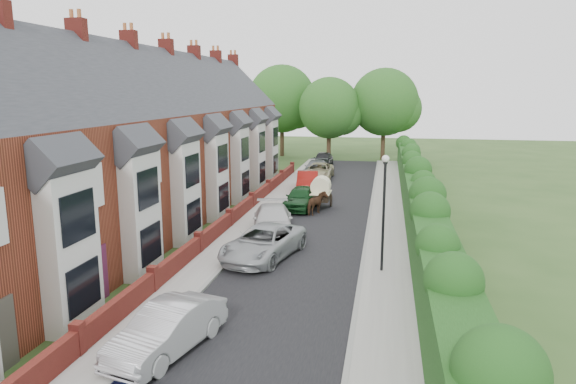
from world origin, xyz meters
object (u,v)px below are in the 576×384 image
Objects in this scene: car_white at (273,221)px; car_beige at (319,171)px; car_green at (301,198)px; horse at (317,204)px; car_grey at (316,168)px; car_black at (323,159)px; car_silver_a at (168,329)px; car_silver_b at (264,242)px; horse_cart at (321,190)px; lamppost at (384,199)px; car_red at (308,181)px.

car_white is 1.04× the size of car_beige.
car_green reaches higher than horse.
car_black is at bearing 91.03° from car_grey.
car_silver_a is 9.23m from car_silver_b.
car_grey is at bearing -61.12° from horse.
car_silver_b is 22.40m from car_beige.
horse_cart is (1.78, 6.85, 0.47)m from car_white.
lamppost is 1.72× the size of horse_cart.
horse_cart is (1.32, 10.91, 0.48)m from car_silver_b.
car_beige is at bearing -73.81° from car_grey.
car_silver_a is 0.96× the size of car_red.
car_red is at bearing 77.01° from car_white.
car_grey is (-0.13, 33.60, -0.04)m from car_silver_a.
car_silver_b is 10.44m from car_green.
car_red is (-0.49, 16.80, 0.00)m from car_silver_b.
car_white reaches higher than car_red.
car_black reaches higher than car_silver_b.
car_white is at bearing 91.16° from horse.
car_green is (-5.46, 11.44, -2.53)m from lamppost.
car_green is 0.95× the size of car_grey.
car_red is 7.61m from car_grey.
car_grey is at bearing 105.08° from car_silver_b.
lamppost reaches higher than car_white.
car_silver_a is 18.37m from horse.
car_white is (-0.46, 4.05, 0.01)m from car_silver_b.
car_beige is (-0.33, 22.40, -0.05)m from car_silver_b.
car_silver_a is at bearing -81.64° from car_silver_b.
car_silver_b is 30.01m from car_black.
car_grey is at bearing 97.79° from car_green.
car_black reaches higher than car_white.
lamppost reaches higher than car_silver_b.
lamppost is at bearing -78.48° from car_red.
horse is 0.57× the size of horse_cart.
car_silver_b is at bearing -87.00° from car_grey.
lamppost reaches higher than horse_cart.
car_grey is (-0.88, 24.40, -0.07)m from car_silver_b.
car_white is at bearing -90.70° from car_green.
car_black reaches higher than car_green.
horse_cart reaches higher than horse.
car_black is (-0.55, 7.60, 0.06)m from car_beige.
car_grey is 5.60m from car_black.
car_red is at bearing 108.63° from lamppost.
car_silver_a is at bearing -97.70° from car_red.
car_white is at bearing 102.66° from car_silver_a.
lamppost is at bearing -60.54° from car_green.
car_black is 19.23m from horse_cart.
car_black is (-0.40, 13.20, 0.01)m from car_red.
car_grey is (-0.39, 7.60, -0.07)m from car_red.
car_beige is at bearing 81.31° from car_red.
lamppost is 26.32m from car_grey.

